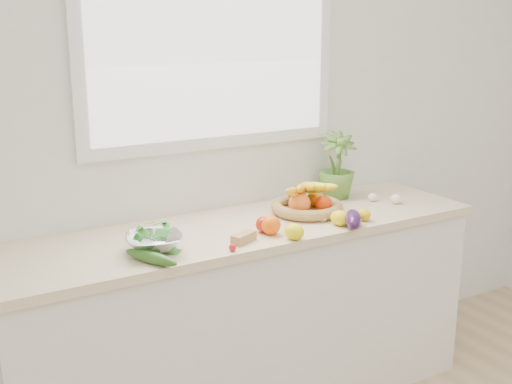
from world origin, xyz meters
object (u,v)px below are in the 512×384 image
cucumber (151,257)px  colander_with_spinach (154,238)px  eggplant (353,219)px  fruit_basket (307,203)px  apple (264,224)px  potted_herb (337,166)px

cucumber → colander_with_spinach: 0.12m
colander_with_spinach → eggplant: bearing=-9.8°
cucumber → fruit_basket: bearing=15.2°
apple → cucumber: apple is taller
eggplant → colander_with_spinach: size_ratio=0.70×
potted_herb → fruit_basket: 0.35m
eggplant → apple: bearing=158.3°
apple → eggplant: 0.40m
colander_with_spinach → potted_herb: bearing=14.6°
apple → fruit_basket: bearing=23.3°
cucumber → colander_with_spinach: (0.05, 0.10, 0.04)m
cucumber → potted_herb: (1.17, 0.39, 0.14)m
cucumber → apple: bearing=10.1°
apple → cucumber: size_ratio=0.27×
apple → cucumber: (-0.56, -0.10, -0.01)m
apple → potted_herb: 0.70m
apple → eggplant: (0.37, -0.15, 0.00)m
potted_herb → fruit_basket: potted_herb is taller
cucumber → fruit_basket: (0.88, 0.24, 0.03)m
apple → cucumber: 0.56m
cucumber → potted_herb: 1.25m
eggplant → potted_herb: size_ratio=0.57×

